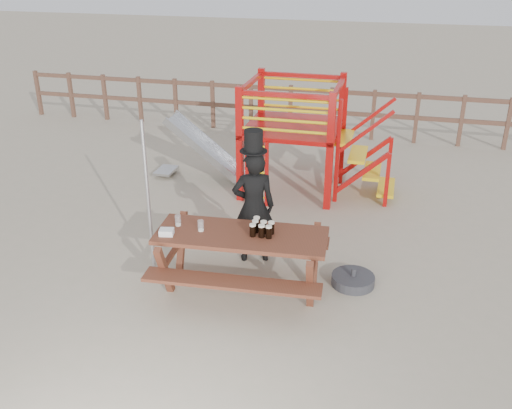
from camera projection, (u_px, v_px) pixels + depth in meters
name	position (u px, v px, depth m)	size (l,w,h in m)	color
ground	(228.00, 283.00, 7.94)	(60.00, 60.00, 0.00)	tan
back_fence	(311.00, 106.00, 13.80)	(15.09, 0.09, 1.20)	brown
playground_fort	(289.00, 134.00, 10.62)	(4.71, 1.84, 2.10)	#AD0D0B
picnic_table	(242.00, 255.00, 7.55)	(2.33, 1.69, 0.87)	brown
man_with_hat	(254.00, 204.00, 8.19)	(0.72, 0.59, 2.01)	black
metal_pole	(148.00, 198.00, 7.84)	(0.05, 0.05, 2.23)	#B2B2B7
parasol_base	(353.00, 280.00, 7.88)	(0.60, 0.60, 0.25)	#333337
paper_bag	(167.00, 232.00, 7.37)	(0.18, 0.14, 0.08)	white
stout_pints	(261.00, 228.00, 7.37)	(0.30, 0.30, 0.17)	black
empty_glasses	(189.00, 223.00, 7.54)	(0.43, 0.15, 0.15)	silver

